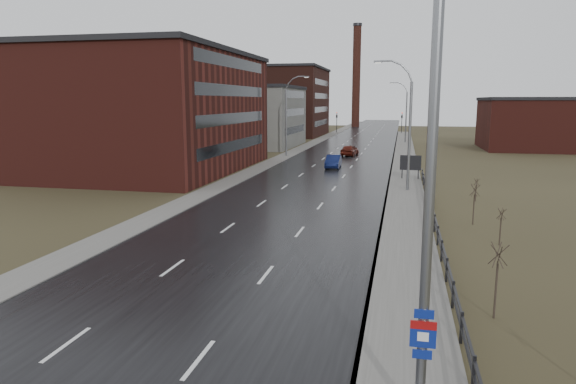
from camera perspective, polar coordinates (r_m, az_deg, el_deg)
The scene contains 23 objects.
road at distance 70.60m, azimuth 5.80°, elevation 3.63°, with size 14.00×300.00×0.06m, color black.
sidewalk_right at distance 45.36m, azimuth 12.88°, elevation -0.08°, with size 3.20×180.00×0.18m, color #595651.
curb_right at distance 45.37m, azimuth 10.96°, elevation -0.01°, with size 0.16×180.00×0.18m, color slate.
sidewalk_left at distance 72.00m, azimuth -0.71°, elevation 3.84°, with size 2.40×260.00×0.12m, color #595651.
warehouse_near at distance 61.97m, azimuth -15.74°, elevation 8.66°, with size 22.44×28.56×13.50m.
warehouse_mid at distance 91.53m, azimuth -4.15°, elevation 8.41°, with size 16.32×20.40×10.50m.
warehouse_far at distance 121.73m, azimuth -2.37°, elevation 10.01°, with size 26.52×24.48×15.50m.
building_right at distance 94.39m, azimuth 26.26°, elevation 6.85°, with size 18.36×16.32×8.50m.
smokestack at distance 160.49m, azimuth 7.61°, elevation 12.71°, with size 2.70×2.70×30.70m.
streetlight_main at distance 11.82m, azimuth 13.93°, elevation 0.85°, with size 3.91×0.29×12.11m.
streetlight_right_mid at distance 45.73m, azimuth 13.03°, elevation 7.25°, with size 3.36×0.28×11.35m.
streetlight_left at distance 73.44m, azimuth 0.03°, elevation 8.48°, with size 3.36×0.28×11.35m.
streetlight_right_far at distance 99.70m, azimuth 12.84°, elevation 8.65°, with size 3.36×0.28×11.35m.
guardrail at distance 28.98m, azimuth 16.41°, elevation -4.69°, with size 0.10×53.05×1.10m.
shrub_c at distance 20.37m, azimuth 22.17°, elevation -8.94°, with size 0.67×0.71×2.85m.
shrub_d at distance 30.66m, azimuth 22.55°, elevation -3.48°, with size 0.50×0.53×2.11m.
shrub_e at distance 35.10m, azimuth 19.96°, elevation -1.17°, with size 0.63×0.66×2.66m.
shrub_f at distance 43.39m, azimuth 20.17°, elevation 0.28°, with size 0.44×0.46×1.84m.
billboard at distance 52.92m, azimuth 13.46°, elevation 3.09°, with size 2.08×0.17×2.54m.
traffic_light_left at distance 130.72m, azimuth 5.45°, elevation 8.59°, with size 0.58×2.73×5.30m.
traffic_light_right at distance 129.72m, azimuth 12.56°, elevation 8.39°, with size 0.58×2.73×5.30m.
car_near at distance 61.21m, azimuth 5.06°, elevation 3.36°, with size 1.62×4.65×1.53m, color #0D1541.
car_far at distance 75.26m, azimuth 6.87°, elevation 4.61°, with size 1.91×4.75×1.62m, color #4E150D.
Camera 1 is at (8.14, -9.68, 7.90)m, focal length 32.00 mm.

